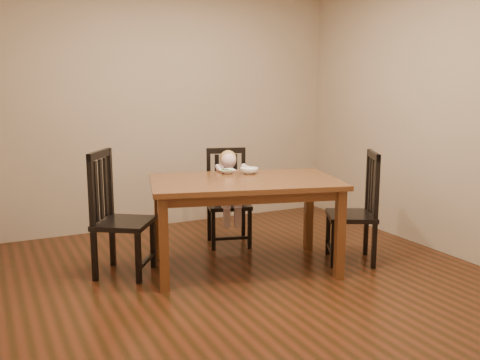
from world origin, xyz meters
name	(u,v)px	position (x,y,z in m)	size (l,w,h in m)	color
room	(251,118)	(0.00, 0.00, 1.35)	(4.01, 4.01, 2.71)	#471E0F
dining_table	(244,190)	(0.06, 0.24, 0.71)	(1.81, 1.35, 0.81)	#442B0F
chair_child	(228,199)	(0.25, 0.99, 0.47)	(0.52, 0.50, 0.98)	black
chair_left	(117,216)	(-0.98, 0.59, 0.51)	(0.63, 0.63, 1.07)	black
chair_right	(357,210)	(1.07, -0.05, 0.49)	(0.58, 0.59, 1.02)	black
toddler	(229,187)	(0.23, 0.94, 0.59)	(0.29, 0.36, 0.50)	beige
bowl_peas	(227,171)	(0.05, 0.58, 0.83)	(0.15, 0.15, 0.04)	white
bowl_veg	(249,171)	(0.23, 0.48, 0.83)	(0.17, 0.17, 0.05)	white
fork	(223,169)	(0.01, 0.57, 0.85)	(0.04, 0.13, 0.05)	silver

